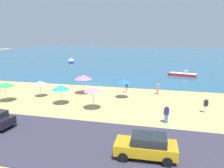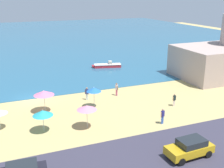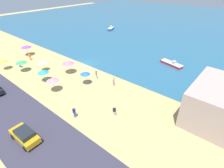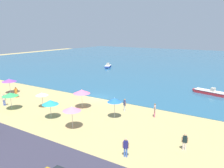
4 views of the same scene
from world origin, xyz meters
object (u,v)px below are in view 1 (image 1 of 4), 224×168
Objects in this scene: beach_umbrella_5 at (40,83)px; skiff_offshore at (183,74)px; parked_car_2 at (147,146)px; beach_umbrella_4 at (5,84)px; beach_umbrella_1 at (83,77)px; skiff_nearshore at (71,61)px; beach_umbrella_7 at (124,81)px; bather_3 at (127,86)px; bather_4 at (158,87)px; beach_umbrella_2 at (61,87)px; bather_0 at (166,113)px; bather_2 at (206,105)px; beach_umbrella_0 at (93,89)px.

skiff_offshore is (19.07, 19.37, -1.53)m from beach_umbrella_5.
parked_car_2 is 31.05m from skiff_offshore.
beach_umbrella_4 reaches higher than beach_umbrella_5.
skiff_nearshore is (-15.95, 31.75, -1.93)m from beach_umbrella_1.
beach_umbrella_7 reaches higher than skiff_offshore.
skiff_nearshore is (-21.67, 32.55, -1.86)m from beach_umbrella_7.
skiff_offshore is at bearing -26.59° from skiff_nearshore.
beach_umbrella_7 is 1.51× the size of bather_3.
bather_4 is at bearing -49.04° from skiff_nearshore.
beach_umbrella_2 is (-0.91, -4.92, -0.32)m from beach_umbrella_1.
bather_0 is at bearing -6.74° from beach_umbrella_4.
bather_3 is (-9.26, 5.94, 0.08)m from bather_2.
bather_0 reaches higher than bather_2.
beach_umbrella_1 reaches higher than parked_car_2.
beach_umbrella_0 is 1.18× the size of beach_umbrella_5.
beach_umbrella_1 is 6.15m from bather_3.
skiff_nearshore is at bearing 116.67° from beach_umbrella_1.
bather_4 reaches higher than bather_0.
beach_umbrella_2 is at bearing 168.67° from beach_umbrella_0.
beach_umbrella_7 reaches higher than beach_umbrella_0.
beach_umbrella_1 is at bearing 35.11° from beach_umbrella_4.
beach_umbrella_7 reaches higher than bather_4.
parked_car_2 reaches higher than bather_2.
beach_umbrella_2 reaches higher than parked_car_2.
skiff_offshore is (3.20, 24.42, -0.58)m from bather_0.
beach_umbrella_1 is at bearing 144.75° from bather_0.
bather_2 is at bearing -49.92° from bather_4.
bather_4 is at bearing 32.82° from beach_umbrella_2.
skiff_nearshore is (-15.04, 36.66, -1.61)m from beach_umbrella_2.
bather_0 is 11.03m from bather_3.
bather_4 is 16.07m from parked_car_2.
skiff_offshore is (4.47, 30.72, -0.49)m from parked_car_2.
skiff_nearshore is (-25.80, 29.73, -0.57)m from bather_4.
beach_umbrella_1 is at bearing 79.56° from beach_umbrella_2.
beach_umbrella_0 is at bearing -1.23° from beach_umbrella_4.
beach_umbrella_2 is 0.92× the size of beach_umbrella_7.
bather_4 reaches higher than parked_car_2.
beach_umbrella_5 is at bearing -134.55° from skiff_offshore.
beach_umbrella_2 is at bearing 4.98° from beach_umbrella_4.
beach_umbrella_0 is 1.07× the size of beach_umbrella_2.
beach_umbrella_1 reaches higher than bather_2.
bather_2 is 11.00m from bather_3.
beach_umbrella_0 is 1.48× the size of bather_0.
beach_umbrella_5 is 1.22× the size of bather_4.
beach_umbrella_0 is 11.82m from bather_2.
beach_umbrella_1 is 5.01m from beach_umbrella_2.
skiff_nearshore is (-11.04, 34.44, -1.49)m from beach_umbrella_5.
bather_0 is at bearing -14.55° from beach_umbrella_0.
bather_3 is (2.35, 7.70, -1.30)m from beach_umbrella_0.
skiff_offshore is (22.02, 22.20, -1.75)m from beach_umbrella_4.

